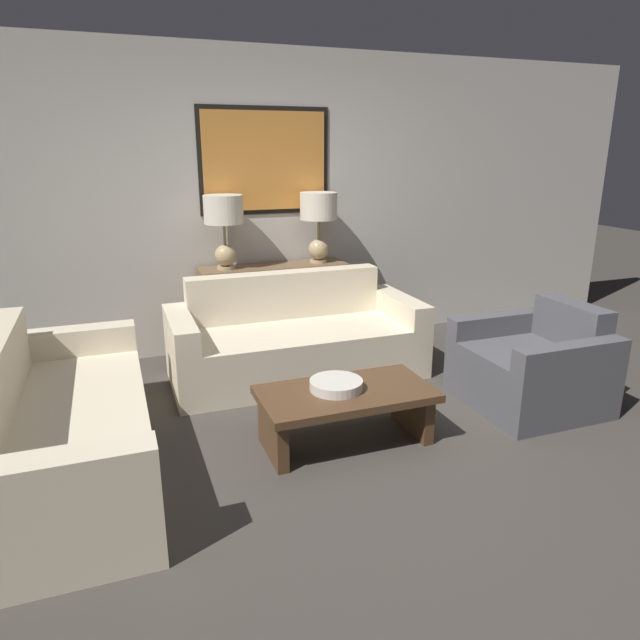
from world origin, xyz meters
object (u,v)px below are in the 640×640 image
Objects in this scene: couch_by_side at (60,430)px; coffee_table at (346,404)px; table_lamp_left at (224,220)px; armchair_near_back_wall at (533,368)px; console_table at (275,309)px; decorative_bowl at (336,385)px; table_lamp_right at (319,216)px; couch_by_back_wall at (296,342)px.

couch_by_side is 1.68m from coffee_table.
couch_by_side is at bearing -128.86° from table_lamp_left.
table_lamp_left is at bearing 136.97° from armchair_near_back_wall.
couch_by_side is (-1.72, -1.61, -0.12)m from console_table.
couch_by_side is 6.05× the size of decorative_bowl.
table_lamp_right is 0.58× the size of coffee_table.
table_lamp_right is (0.85, 0.00, 0.00)m from table_lamp_left.
console_table reaches higher than decorative_bowl.
table_lamp_right is 2.12m from coffee_table.
couch_by_side reaches higher than armchair_near_back_wall.
decorative_bowl is (-0.54, -1.79, -0.84)m from table_lamp_right.
couch_by_back_wall is at bearing -124.70° from table_lamp_right.
console_table is 0.66× the size of couch_by_back_wall.
couch_by_back_wall is (-0.43, -0.62, -0.95)m from table_lamp_right.
table_lamp_left is 2.27m from couch_by_side.
decorative_bowl is (1.61, -0.19, 0.11)m from couch_by_side.
armchair_near_back_wall reaches higher than decorative_bowl.
console_table is 0.66× the size of couch_by_side.
armchair_near_back_wall is (1.51, 0.08, 0.01)m from coffee_table.
table_lamp_left reaches higher than couch_by_back_wall.
table_lamp_left is 0.58× the size of coffee_table.
couch_by_side is at bearing -143.21° from table_lamp_right.
couch_by_side is 1.86× the size of coffee_table.
decorative_bowl is at bearing -178.42° from armchair_near_back_wall.
table_lamp_left reaches higher than armchair_near_back_wall.
couch_by_side is (-1.30, -1.61, -0.95)m from table_lamp_left.
console_table is at bearing 90.00° from couch_by_back_wall.
couch_by_side is at bearing -136.98° from console_table.
console_table is 1.48× the size of armchair_near_back_wall.
couch_by_back_wall reaches higher than console_table.
console_table reaches higher than coffee_table.
couch_by_back_wall is (0.43, -0.62, -0.95)m from table_lamp_left.
couch_by_back_wall reaches higher than decorative_bowl.
table_lamp_right reaches higher than couch_by_back_wall.
table_lamp_left is 2.10m from coffee_table.
couch_by_side is at bearing -150.09° from couch_by_back_wall.
armchair_near_back_wall is at bearing 2.90° from coffee_table.
table_lamp_right is at bearing -0.00° from console_table.
table_lamp_left is 0.70× the size of armchair_near_back_wall.
table_lamp_right is at bearing 55.30° from couch_by_back_wall.
decorative_bowl is 0.37× the size of armchair_near_back_wall.
couch_by_back_wall is at bearing 29.91° from couch_by_side.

